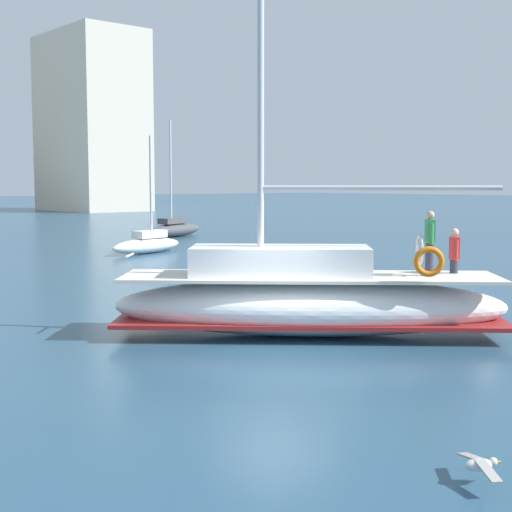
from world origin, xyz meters
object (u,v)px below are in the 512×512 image
at_px(moored_sloop_near, 175,228).
at_px(moored_cutter_left, 147,243).
at_px(main_sailboat, 307,298).
at_px(seagull, 480,464).

relative_size(moored_sloop_near, moored_cutter_left, 1.29).
bearing_deg(moored_sloop_near, main_sailboat, -119.18).
xyz_separation_m(main_sailboat, moored_cutter_left, (8.56, 20.62, -0.39)).
height_order(main_sailboat, moored_sloop_near, main_sailboat).
bearing_deg(moored_cutter_left, main_sailboat, -112.54).
distance_m(moored_sloop_near, seagull, 43.09).
distance_m(main_sailboat, seagull, 9.10).
xyz_separation_m(moored_sloop_near, moored_cutter_left, (-8.03, -9.08, -0.08)).
relative_size(main_sailboat, seagull, 14.88).
relative_size(main_sailboat, moored_cutter_left, 2.11).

